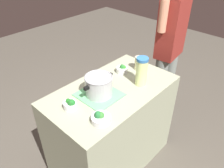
{
  "coord_description": "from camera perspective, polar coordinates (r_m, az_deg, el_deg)",
  "views": [
    {
      "loc": [
        -1.07,
        -1.01,
        1.96
      ],
      "look_at": [
        0.0,
        0.0,
        0.94
      ],
      "focal_mm": 35.58,
      "sensor_mm": 36.0,
      "label": 1
    }
  ],
  "objects": [
    {
      "name": "ground_plane",
      "position": [
        2.45,
        0.0,
        -18.47
      ],
      "size": [
        8.0,
        8.0,
        0.0
      ],
      "primitive_type": "plane",
      "color": "#4F4940"
    },
    {
      "name": "counter_slab",
      "position": [
        2.11,
        0.0,
        -11.17
      ],
      "size": [
        1.11,
        0.63,
        0.89
      ],
      "primitive_type": "cube",
      "color": "#969D80",
      "rests_on": "ground_plane"
    },
    {
      "name": "dish_cloth",
      "position": [
        1.75,
        -3.31,
        -2.76
      ],
      "size": [
        0.3,
        0.31,
        0.01
      ],
      "primitive_type": "cube",
      "color": "#67BF7B",
      "rests_on": "counter_slab"
    },
    {
      "name": "cooking_pot",
      "position": [
        1.7,
        -3.41,
        -0.36
      ],
      "size": [
        0.29,
        0.22,
        0.16
      ],
      "color": "#B7B7BC",
      "rests_on": "dish_cloth"
    },
    {
      "name": "lemonade_pitcher",
      "position": [
        1.83,
        7.6,
        3.24
      ],
      "size": [
        0.1,
        0.1,
        0.25
      ],
      "color": "#E4EF98",
      "rests_on": "counter_slab"
    },
    {
      "name": "mason_jar",
      "position": [
        2.07,
        6.74,
        5.39
      ],
      "size": [
        0.07,
        0.07,
        0.13
      ],
      "color": "beige",
      "rests_on": "counter_slab"
    },
    {
      "name": "broccoli_bowl_front",
      "position": [
        1.51,
        -2.94,
        -8.76
      ],
      "size": [
        0.14,
        0.14,
        0.09
      ],
      "color": "silver",
      "rests_on": "counter_slab"
    },
    {
      "name": "broccoli_bowl_center",
      "position": [
        1.63,
        -10.65,
        -5.13
      ],
      "size": [
        0.1,
        0.1,
        0.08
      ],
      "color": "silver",
      "rests_on": "counter_slab"
    },
    {
      "name": "broccoli_bowl_back",
      "position": [
        2.02,
        2.65,
        3.81
      ],
      "size": [
        0.11,
        0.11,
        0.08
      ],
      "color": "silver",
      "rests_on": "counter_slab"
    },
    {
      "name": "person_cook",
      "position": [
        2.49,
        14.47,
        8.91
      ],
      "size": [
        0.5,
        0.24,
        1.67
      ],
      "color": "gray",
      "rests_on": "ground_plane"
    }
  ]
}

